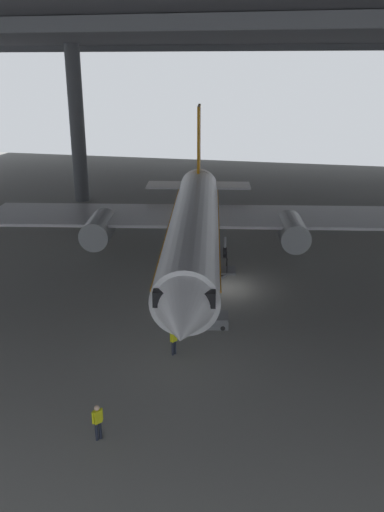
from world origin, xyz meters
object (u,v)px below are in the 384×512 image
airplane_main (194,225)px  boarding_stairs (199,314)px  crew_worker_near_nose (98,420)px  crew_worker_by_stairs (174,339)px

airplane_main → boarding_stairs: bearing=-76.3°
crew_worker_near_nose → crew_worker_by_stairs: bearing=79.7°
boarding_stairs → crew_worker_near_nose: 11.94m
crew_worker_by_stairs → crew_worker_near_nose: bearing=-100.3°
crew_worker_near_nose → crew_worker_by_stairs: crew_worker_near_nose is taller
airplane_main → crew_worker_by_stairs: 14.52m
airplane_main → crew_worker_near_nose: 22.15m
boarding_stairs → crew_worker_by_stairs: 3.99m
airplane_main → boarding_stairs: (2.50, -10.23, -2.78)m
airplane_main → boarding_stairs: size_ratio=8.00×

